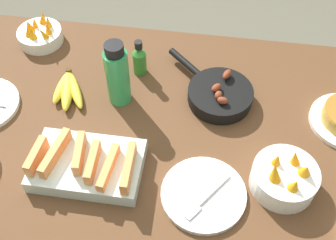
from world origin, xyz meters
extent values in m
plane|color=#666051|center=(0.00, 0.00, 0.00)|extent=(14.00, 14.00, 0.00)
cube|color=brown|center=(0.00, 0.00, 0.71)|extent=(1.63, 0.94, 0.03)
cylinder|color=brown|center=(-0.76, 0.41, 0.35)|extent=(0.07, 0.07, 0.69)
ellipsoid|color=yellow|center=(-0.38, 0.10, 0.74)|extent=(0.04, 0.16, 0.03)
ellipsoid|color=yellow|center=(-0.36, 0.09, 0.75)|extent=(0.08, 0.19, 0.04)
ellipsoid|color=yellow|center=(-0.34, 0.10, 0.74)|extent=(0.12, 0.18, 0.03)
cylinder|color=#4C3819|center=(-0.38, 0.17, 0.75)|extent=(0.02, 0.02, 0.04)
cube|color=silver|center=(-0.21, -0.20, 0.75)|extent=(0.32, 0.20, 0.05)
cube|color=#ED8E4C|center=(-0.35, -0.22, 0.80)|extent=(0.03, 0.12, 0.05)
cube|color=#ED8E4C|center=(-0.30, -0.20, 0.80)|extent=(0.05, 0.16, 0.05)
cube|color=#ED8E4C|center=(-0.23, -0.19, 0.80)|extent=(0.04, 0.13, 0.05)
cube|color=#ED8E4C|center=(-0.19, -0.21, 0.80)|extent=(0.03, 0.13, 0.05)
cube|color=#ED8E4C|center=(-0.14, -0.22, 0.79)|extent=(0.04, 0.15, 0.04)
cube|color=#ED8E4C|center=(-0.08, -0.22, 0.80)|extent=(0.03, 0.15, 0.05)
cylinder|color=black|center=(0.16, 0.13, 0.73)|extent=(0.21, 0.21, 0.01)
cylinder|color=black|center=(0.16, 0.13, 0.76)|extent=(0.22, 0.22, 0.04)
cylinder|color=black|center=(0.02, 0.26, 0.76)|extent=(0.13, 0.13, 0.02)
ellipsoid|color=brown|center=(0.14, 0.13, 0.79)|extent=(0.05, 0.05, 0.03)
ellipsoid|color=brown|center=(0.17, 0.08, 0.79)|extent=(0.04, 0.04, 0.03)
ellipsoid|color=brown|center=(0.17, 0.19, 0.80)|extent=(0.05, 0.05, 0.03)
ellipsoid|color=brown|center=(0.15, 0.10, 0.79)|extent=(0.03, 0.04, 0.03)
cylinder|color=white|center=(0.14, -0.24, 0.74)|extent=(0.25, 0.25, 0.02)
cylinder|color=#B2B2B7|center=(0.17, -0.23, 0.75)|extent=(0.09, 0.11, 0.01)
cube|color=#B2B2B7|center=(0.11, -0.30, 0.75)|extent=(0.05, 0.06, 0.00)
cylinder|color=white|center=(-0.54, 0.34, 0.75)|extent=(0.17, 0.17, 0.05)
cone|color=orange|center=(-0.50, 0.33, 0.80)|extent=(0.03, 0.03, 0.05)
cone|color=orange|center=(-0.51, 0.37, 0.80)|extent=(0.04, 0.04, 0.06)
cone|color=orange|center=(-0.54, 0.39, 0.80)|extent=(0.04, 0.03, 0.06)
cone|color=orange|center=(-0.56, 0.36, 0.79)|extent=(0.04, 0.04, 0.05)
cone|color=orange|center=(-0.57, 0.33, 0.80)|extent=(0.04, 0.05, 0.06)
cone|color=orange|center=(-0.57, 0.31, 0.79)|extent=(0.06, 0.06, 0.04)
cone|color=orange|center=(-0.55, 0.30, 0.79)|extent=(0.04, 0.04, 0.05)
cone|color=orange|center=(-0.51, 0.30, 0.80)|extent=(0.04, 0.04, 0.06)
cylinder|color=white|center=(0.36, -0.17, 0.76)|extent=(0.19, 0.19, 0.07)
cone|color=orange|center=(0.41, -0.17, 0.82)|extent=(0.04, 0.05, 0.06)
cone|color=orange|center=(0.38, -0.13, 0.82)|extent=(0.05, 0.05, 0.06)
cone|color=orange|center=(0.33, -0.14, 0.82)|extent=(0.04, 0.04, 0.04)
cone|color=orange|center=(0.32, -0.19, 0.82)|extent=(0.06, 0.06, 0.07)
cone|color=orange|center=(0.38, -0.22, 0.82)|extent=(0.05, 0.05, 0.05)
cylinder|color=#2D9351|center=(-0.18, 0.09, 0.83)|extent=(0.08, 0.08, 0.20)
cylinder|color=black|center=(-0.18, 0.09, 0.95)|extent=(0.06, 0.06, 0.04)
cylinder|color=#337F2D|center=(-0.14, 0.23, 0.77)|extent=(0.05, 0.05, 0.09)
cone|color=#337F2D|center=(-0.14, 0.23, 0.83)|extent=(0.05, 0.05, 0.03)
cylinder|color=black|center=(-0.14, 0.23, 0.85)|extent=(0.03, 0.03, 0.03)
camera|label=1|loc=(0.12, -0.83, 1.81)|focal=45.00mm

